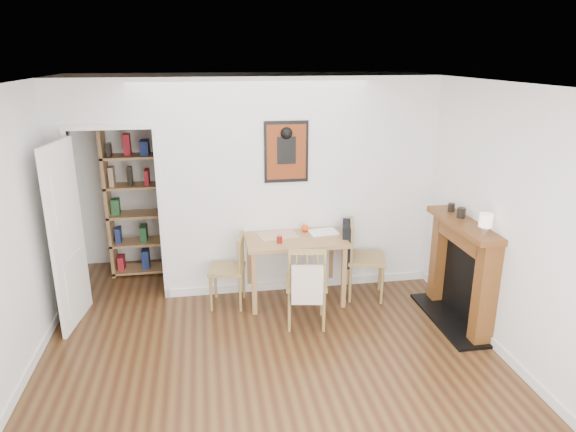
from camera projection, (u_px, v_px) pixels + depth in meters
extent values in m
plane|color=#53371A|center=(269.00, 349.00, 5.17)|extent=(5.20, 5.20, 0.00)
plane|color=silver|center=(244.00, 168.00, 7.22)|extent=(4.50, 0.00, 4.50)
plane|color=silver|center=(340.00, 410.00, 2.33)|extent=(4.50, 0.00, 4.50)
plane|color=silver|center=(9.00, 241.00, 4.42)|extent=(0.00, 5.20, 5.20)
plane|color=silver|center=(490.00, 215.00, 5.13)|extent=(0.00, 5.20, 5.20)
plane|color=silver|center=(265.00, 83.00, 4.38)|extent=(5.20, 5.20, 0.00)
cube|color=silver|center=(300.00, 187.00, 6.18)|extent=(3.35, 0.10, 2.60)
cube|color=silver|center=(64.00, 197.00, 5.76)|extent=(0.25, 0.10, 2.60)
cube|color=silver|center=(107.00, 104.00, 5.53)|extent=(0.90, 0.10, 0.55)
cube|color=silver|center=(76.00, 220.00, 5.85)|extent=(0.06, 0.14, 2.05)
cube|color=silver|center=(162.00, 216.00, 6.01)|extent=(0.06, 0.14, 2.05)
cube|color=silver|center=(300.00, 284.00, 6.50)|extent=(3.35, 0.02, 0.10)
cube|color=silver|center=(10.00, 408.00, 4.24)|extent=(0.02, 4.00, 0.10)
cube|color=silver|center=(507.00, 357.00, 4.94)|extent=(0.02, 4.00, 0.10)
cube|color=white|center=(67.00, 236.00, 5.42)|extent=(0.15, 0.80, 2.00)
cube|color=black|center=(286.00, 152.00, 5.96)|extent=(0.52, 0.02, 0.72)
cube|color=#65260D|center=(286.00, 152.00, 5.94)|extent=(0.46, 0.00, 0.64)
cube|color=#9E774A|center=(295.00, 239.00, 6.00)|extent=(1.17, 0.74, 0.04)
cube|color=#9E774A|center=(254.00, 284.00, 5.75)|extent=(0.05, 0.05, 0.75)
cube|color=#9E774A|center=(344.00, 277.00, 5.92)|extent=(0.05, 0.05, 0.75)
cube|color=#9E774A|center=(249.00, 263.00, 6.33)|extent=(0.05, 0.05, 0.75)
cube|color=#9E774A|center=(331.00, 257.00, 6.49)|extent=(0.05, 0.05, 0.75)
cube|color=black|center=(346.00, 243.00, 6.12)|extent=(0.21, 0.41, 0.50)
cube|color=beige|center=(307.00, 284.00, 5.26)|extent=(0.34, 0.16, 0.41)
cube|color=#9E774A|center=(108.00, 201.00, 6.64)|extent=(0.04, 0.34, 2.05)
cube|color=#9E774A|center=(172.00, 198.00, 6.77)|extent=(0.04, 0.34, 2.05)
cube|color=#9E774A|center=(147.00, 268.00, 7.00)|extent=(0.86, 0.34, 0.03)
cube|color=#9E774A|center=(142.00, 214.00, 6.77)|extent=(0.86, 0.34, 0.03)
cube|color=#9E774A|center=(134.00, 124.00, 6.40)|extent=(0.86, 0.34, 0.03)
cube|color=maroon|center=(141.00, 199.00, 6.70)|extent=(0.75, 0.28, 0.28)
cube|color=brown|center=(485.00, 295.00, 5.11)|extent=(0.20, 0.16, 1.10)
cube|color=brown|center=(441.00, 257.00, 6.04)|extent=(0.20, 0.16, 1.10)
cube|color=brown|center=(464.00, 224.00, 5.40)|extent=(0.30, 1.21, 0.06)
cube|color=brown|center=(465.00, 235.00, 5.44)|extent=(0.20, 0.85, 0.20)
cube|color=black|center=(465.00, 282.00, 5.62)|extent=(0.08, 0.81, 0.88)
cube|color=black|center=(451.00, 319.00, 5.73)|extent=(0.45, 1.25, 0.03)
cylinder|color=maroon|center=(280.00, 240.00, 5.79)|extent=(0.06, 0.06, 0.08)
sphere|color=#E9470C|center=(305.00, 228.00, 6.16)|extent=(0.09, 0.09, 0.09)
cube|color=#C2B59F|center=(278.00, 235.00, 6.06)|extent=(0.49, 0.40, 0.00)
cube|color=white|center=(323.00, 232.00, 6.13)|extent=(0.35, 0.28, 0.02)
cylinder|color=silver|center=(485.00, 230.00, 5.00)|extent=(0.07, 0.07, 0.08)
cylinder|color=beige|center=(486.00, 220.00, 4.97)|extent=(0.13, 0.13, 0.13)
cylinder|color=black|center=(461.00, 213.00, 5.49)|extent=(0.09, 0.09, 0.11)
cylinder|color=black|center=(451.00, 207.00, 5.71)|extent=(0.07, 0.07, 0.09)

